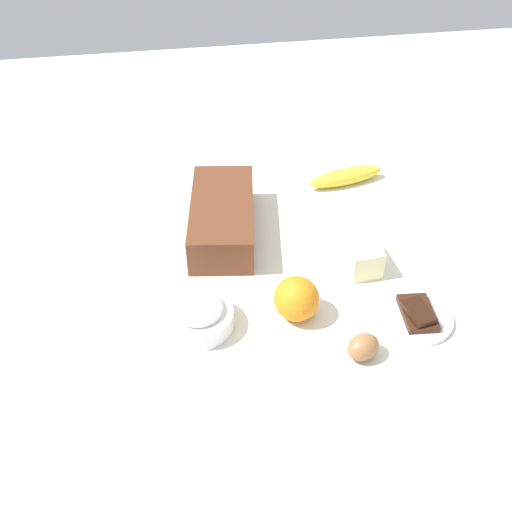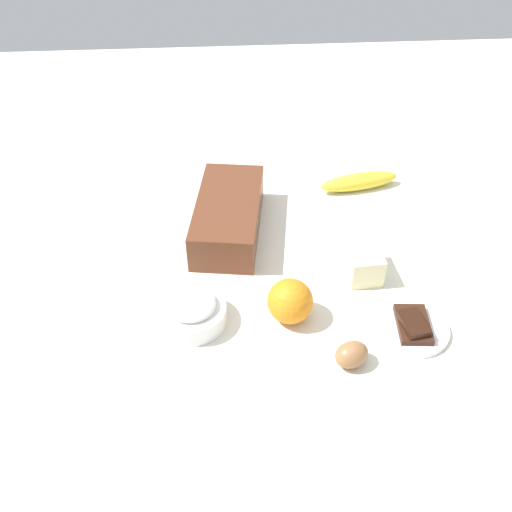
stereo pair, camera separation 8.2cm
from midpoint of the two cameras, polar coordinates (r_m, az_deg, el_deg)
ground_plane at (r=1.15m, az=-2.03°, el=-1.95°), size 2.40×2.40×0.02m
loaf_pan at (r=1.22m, az=-5.27°, el=3.84°), size 0.30×0.17×0.08m
flour_bowl at (r=1.03m, az=-7.91°, el=-5.89°), size 0.12×0.12×0.06m
banana at (r=1.39m, az=7.18°, el=7.78°), size 0.08×0.19×0.04m
orange_fruit at (r=1.03m, az=1.77°, el=-4.33°), size 0.08×0.08×0.08m
butter_block at (r=1.15m, az=8.33°, el=-0.00°), size 0.09×0.07×0.06m
egg_near_butter at (r=0.99m, az=8.22°, el=-8.99°), size 0.06×0.07×0.05m
chocolate_plate at (r=1.07m, az=13.56°, el=-5.84°), size 0.13×0.13×0.03m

